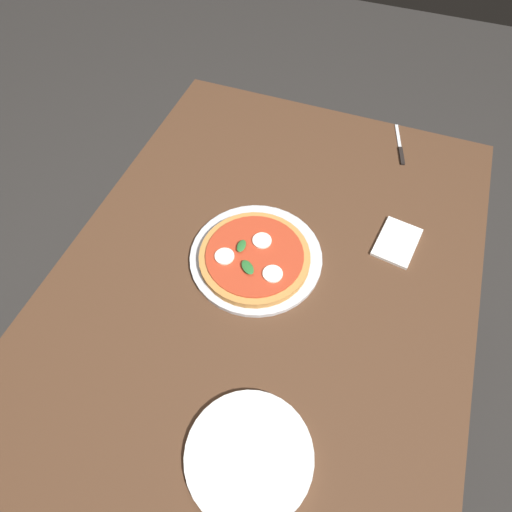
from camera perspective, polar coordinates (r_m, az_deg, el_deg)
ground_plane at (r=1.69m, az=0.66°, el=-16.32°), size 6.00×6.00×0.00m
dining_table at (r=1.09m, az=0.99°, el=-5.67°), size 1.29×0.95×0.76m
serving_tray at (r=1.02m, az=-0.00°, el=-0.13°), size 0.31×0.31×0.01m
pizza at (r=1.00m, az=-0.19°, el=-0.11°), size 0.26×0.26×0.03m
plate_white at (r=0.86m, az=-0.91°, el=-24.78°), size 0.23×0.23×0.01m
napkin at (r=1.11m, az=18.06°, el=1.76°), size 0.14×0.11×0.01m
knife at (r=1.34m, az=18.45°, el=13.20°), size 0.17×0.06×0.01m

